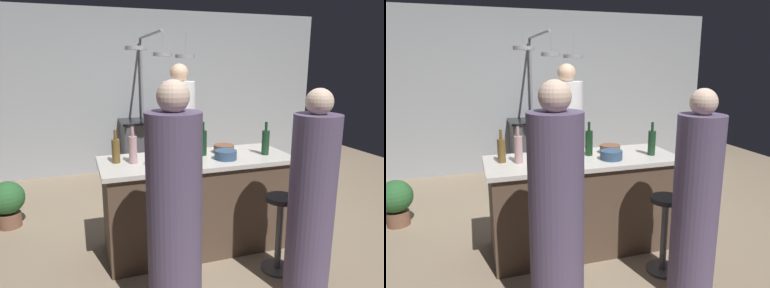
% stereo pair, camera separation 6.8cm
% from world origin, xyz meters
% --- Properties ---
extents(ground_plane, '(9.00, 9.00, 0.00)m').
position_xyz_m(ground_plane, '(0.00, 0.00, 0.00)').
color(ground_plane, gray).
extents(back_wall, '(6.40, 0.16, 2.60)m').
position_xyz_m(back_wall, '(0.00, 2.85, 1.30)').
color(back_wall, '#9EA3A8').
rests_on(back_wall, ground_plane).
extents(kitchen_island, '(1.80, 0.72, 0.90)m').
position_xyz_m(kitchen_island, '(0.00, 0.00, 0.45)').
color(kitchen_island, brown).
rests_on(kitchen_island, ground_plane).
extents(stove_range, '(0.80, 0.64, 0.89)m').
position_xyz_m(stove_range, '(0.00, 2.45, 0.45)').
color(stove_range, '#47474C').
rests_on(stove_range, ground_plane).
extents(chef, '(0.37, 0.37, 1.76)m').
position_xyz_m(chef, '(0.11, 0.94, 0.82)').
color(chef, white).
rests_on(chef, ground_plane).
extents(bar_stool_left, '(0.28, 0.28, 0.68)m').
position_xyz_m(bar_stool_left, '(-0.48, -0.62, 0.38)').
color(bar_stool_left, '#4C4C51').
rests_on(bar_stool_left, ground_plane).
extents(guest_left, '(0.35, 0.35, 1.67)m').
position_xyz_m(guest_left, '(-0.50, -0.99, 0.78)').
color(guest_left, '#594C6B').
rests_on(guest_left, ground_plane).
extents(bar_stool_right, '(0.28, 0.28, 0.68)m').
position_xyz_m(bar_stool_right, '(0.53, -0.62, 0.38)').
color(bar_stool_right, '#4C4C51').
rests_on(bar_stool_right, ground_plane).
extents(guest_right, '(0.34, 0.34, 1.60)m').
position_xyz_m(guest_right, '(0.56, -0.97, 0.74)').
color(guest_right, '#594C6B').
rests_on(guest_right, ground_plane).
extents(overhead_pot_rack, '(0.91, 1.46, 2.17)m').
position_xyz_m(overhead_pot_rack, '(0.02, 1.86, 1.70)').
color(overhead_pot_rack, gray).
rests_on(overhead_pot_rack, ground_plane).
extents(potted_plant, '(0.36, 0.36, 0.52)m').
position_xyz_m(potted_plant, '(-1.82, 1.04, 0.30)').
color(potted_plant, brown).
rests_on(potted_plant, ground_plane).
extents(pepper_mill, '(0.05, 0.05, 0.21)m').
position_xyz_m(pepper_mill, '(-0.27, -0.07, 1.01)').
color(pepper_mill, '#382319').
rests_on(pepper_mill, kitchen_island).
extents(wine_bottle_green, '(0.07, 0.07, 0.32)m').
position_xyz_m(wine_bottle_green, '(0.67, -0.09, 1.02)').
color(wine_bottle_green, '#193D23').
rests_on(wine_bottle_green, kitchen_island).
extents(wine_bottle_red, '(0.07, 0.07, 0.32)m').
position_xyz_m(wine_bottle_red, '(0.09, 0.07, 1.03)').
color(wine_bottle_red, '#143319').
rests_on(wine_bottle_red, kitchen_island).
extents(wine_bottle_amber, '(0.07, 0.07, 0.30)m').
position_xyz_m(wine_bottle_amber, '(-0.74, 0.07, 1.01)').
color(wine_bottle_amber, brown).
rests_on(wine_bottle_amber, kitchen_island).
extents(wine_bottle_rose, '(0.07, 0.07, 0.33)m').
position_xyz_m(wine_bottle_rose, '(-0.59, 0.01, 1.03)').
color(wine_bottle_rose, '#B78C8E').
rests_on(wine_bottle_rose, kitchen_island).
extents(wine_glass_by_chef, '(0.07, 0.07, 0.15)m').
position_xyz_m(wine_glass_by_chef, '(-0.12, -0.18, 1.01)').
color(wine_glass_by_chef, silver).
rests_on(wine_glass_by_chef, kitchen_island).
extents(wine_glass_near_left_guest, '(0.07, 0.07, 0.15)m').
position_xyz_m(wine_glass_near_left_guest, '(-0.47, -0.09, 1.01)').
color(wine_glass_near_left_guest, silver).
rests_on(wine_glass_near_left_guest, kitchen_island).
extents(mixing_bowl_wooden, '(0.20, 0.20, 0.08)m').
position_xyz_m(mixing_bowl_wooden, '(0.31, 0.10, 0.94)').
color(mixing_bowl_wooden, brown).
rests_on(mixing_bowl_wooden, kitchen_island).
extents(mixing_bowl_blue, '(0.20, 0.20, 0.08)m').
position_xyz_m(mixing_bowl_blue, '(0.23, -0.13, 0.94)').
color(mixing_bowl_blue, '#334C6B').
rests_on(mixing_bowl_blue, kitchen_island).
extents(mixing_bowl_ceramic, '(0.17, 0.17, 0.08)m').
position_xyz_m(mixing_bowl_ceramic, '(-0.09, 0.14, 0.94)').
color(mixing_bowl_ceramic, silver).
rests_on(mixing_bowl_ceramic, kitchen_island).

